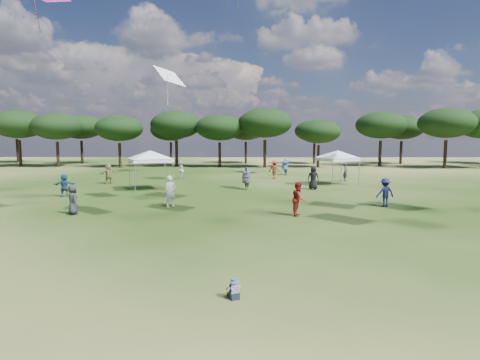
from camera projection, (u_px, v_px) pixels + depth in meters
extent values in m
plane|color=#2C4815|center=(210.00, 341.00, 7.79)|extent=(140.00, 140.00, 0.00)
cylinder|color=black|center=(20.00, 153.00, 52.97)|extent=(0.40, 0.40, 3.49)
ellipsoid|color=black|center=(18.00, 124.00, 52.55)|extent=(6.79, 6.79, 3.66)
cylinder|color=black|center=(58.00, 154.00, 52.64)|extent=(0.38, 0.38, 3.32)
ellipsoid|color=black|center=(57.00, 126.00, 52.25)|extent=(6.44, 6.44, 3.47)
cylinder|color=black|center=(120.00, 155.00, 51.84)|extent=(0.36, 0.36, 3.14)
ellipsoid|color=black|center=(119.00, 128.00, 51.47)|extent=(6.11, 6.11, 3.29)
cylinder|color=black|center=(177.00, 154.00, 53.24)|extent=(0.40, 0.40, 3.46)
ellipsoid|color=black|center=(176.00, 125.00, 52.83)|extent=(6.73, 6.73, 3.63)
cylinder|color=black|center=(220.00, 155.00, 52.02)|extent=(0.37, 0.37, 3.21)
ellipsoid|color=black|center=(220.00, 128.00, 51.64)|extent=(6.24, 6.24, 3.36)
cylinder|color=black|center=(265.00, 154.00, 51.48)|extent=(0.41, 0.41, 3.56)
ellipsoid|color=black|center=(265.00, 123.00, 51.06)|extent=(6.91, 6.91, 3.73)
cylinder|color=black|center=(318.00, 156.00, 51.76)|extent=(0.33, 0.33, 2.88)
ellipsoid|color=black|center=(319.00, 132.00, 51.42)|extent=(5.60, 5.60, 3.02)
cylinder|color=black|center=(380.00, 153.00, 54.08)|extent=(0.39, 0.39, 3.44)
ellipsoid|color=black|center=(381.00, 125.00, 53.67)|extent=(6.69, 6.69, 3.60)
cylinder|color=black|center=(445.00, 154.00, 50.10)|extent=(0.40, 0.40, 3.53)
ellipsoid|color=black|center=(447.00, 123.00, 49.68)|extent=(6.86, 6.86, 3.70)
cylinder|color=black|center=(18.00, 151.00, 61.24)|extent=(0.41, 0.41, 3.62)
ellipsoid|color=black|center=(16.00, 125.00, 60.81)|extent=(7.03, 7.03, 3.79)
cylinder|color=black|center=(82.00, 152.00, 59.15)|extent=(0.39, 0.39, 3.37)
ellipsoid|color=black|center=(81.00, 127.00, 58.75)|extent=(6.54, 6.54, 3.53)
cylinder|color=black|center=(171.00, 153.00, 60.74)|extent=(0.36, 0.36, 3.11)
ellipsoid|color=black|center=(171.00, 130.00, 60.38)|extent=(6.05, 6.05, 3.26)
cylinder|color=black|center=(246.00, 153.00, 59.82)|extent=(0.37, 0.37, 3.20)
ellipsoid|color=black|center=(246.00, 129.00, 59.44)|extent=(6.21, 6.21, 3.35)
cylinder|color=black|center=(314.00, 154.00, 58.54)|extent=(0.34, 0.34, 2.99)
ellipsoid|color=black|center=(315.00, 131.00, 58.19)|extent=(5.81, 5.81, 3.13)
cylinder|color=black|center=(401.00, 152.00, 58.78)|extent=(0.38, 0.38, 3.31)
ellipsoid|color=black|center=(402.00, 127.00, 58.38)|extent=(6.43, 6.43, 3.47)
cylinder|color=gray|center=(135.00, 177.00, 28.10)|extent=(0.06, 0.06, 2.27)
cylinder|color=gray|center=(173.00, 176.00, 29.13)|extent=(0.06, 0.06, 2.27)
cylinder|color=gray|center=(130.00, 174.00, 30.59)|extent=(0.06, 0.06, 2.27)
cylinder|color=gray|center=(165.00, 173.00, 31.62)|extent=(0.06, 0.06, 2.27)
cube|color=white|center=(150.00, 160.00, 29.74)|extent=(3.77, 3.77, 0.25)
pyramid|color=white|center=(150.00, 150.00, 29.66)|extent=(5.37, 5.37, 0.60)
cylinder|color=gray|center=(333.00, 173.00, 31.62)|extent=(0.06, 0.06, 2.15)
cylinder|color=gray|center=(359.00, 172.00, 32.48)|extent=(0.06, 0.06, 2.15)
cylinder|color=gray|center=(316.00, 171.00, 33.95)|extent=(0.06, 0.06, 2.15)
cylinder|color=gray|center=(341.00, 170.00, 34.81)|extent=(0.06, 0.06, 2.15)
cube|color=white|center=(337.00, 159.00, 33.10)|extent=(3.42, 3.42, 0.25)
pyramid|color=white|center=(338.00, 150.00, 33.03)|extent=(5.05, 5.05, 0.60)
cube|color=black|center=(234.00, 296.00, 9.79)|extent=(0.28, 0.28, 0.17)
cube|color=black|center=(229.00, 295.00, 9.91)|extent=(0.15, 0.21, 0.09)
cube|color=black|center=(235.00, 294.00, 9.96)|extent=(0.15, 0.21, 0.09)
cube|color=white|center=(234.00, 288.00, 9.77)|extent=(0.25, 0.21, 0.22)
cylinder|color=white|center=(228.00, 288.00, 9.77)|extent=(0.14, 0.22, 0.13)
cylinder|color=white|center=(239.00, 287.00, 9.87)|extent=(0.14, 0.22, 0.13)
sphere|color=#E0B293|center=(234.00, 283.00, 9.75)|extent=(0.15, 0.15, 0.15)
cone|color=#4F8FBA|center=(234.00, 281.00, 9.75)|extent=(0.25, 0.25, 0.02)
cylinder|color=#4F8FBA|center=(234.00, 280.00, 9.74)|extent=(0.16, 0.16, 0.06)
imported|color=silver|center=(180.00, 170.00, 37.36)|extent=(0.80, 0.94, 1.69)
imported|color=#9D341A|center=(274.00, 169.00, 37.75)|extent=(1.30, 1.08, 1.76)
imported|color=#28292C|center=(73.00, 200.00, 20.37)|extent=(0.86, 0.88, 1.53)
imported|color=olive|center=(109.00, 173.00, 33.67)|extent=(1.63, 1.44, 1.79)
imported|color=navy|center=(64.00, 185.00, 26.43)|extent=(1.49, 0.71, 1.54)
imported|color=#15184C|center=(385.00, 193.00, 22.63)|extent=(1.15, 0.79, 1.62)
imported|color=white|center=(171.00, 191.00, 22.60)|extent=(0.77, 0.73, 1.76)
imported|color=#34343A|center=(346.00, 172.00, 35.65)|extent=(0.61, 0.71, 1.64)
imported|color=#4B4A4F|center=(246.00, 178.00, 29.89)|extent=(2.14, 1.37, 1.70)
imported|color=navy|center=(285.00, 167.00, 41.48)|extent=(2.03, 1.84, 1.76)
imported|color=maroon|center=(299.00, 199.00, 20.05)|extent=(0.83, 0.96, 1.70)
imported|color=black|center=(313.00, 178.00, 30.07)|extent=(1.00, 0.81, 1.78)
plane|color=white|center=(169.00, 76.00, 22.74)|extent=(2.23, 2.48, 1.35)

